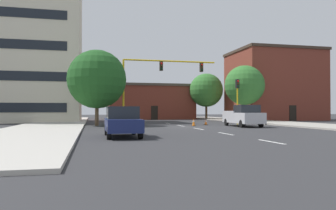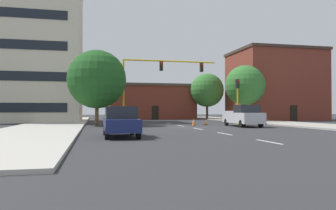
{
  "view_description": "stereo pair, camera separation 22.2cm",
  "coord_description": "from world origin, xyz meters",
  "px_view_note": "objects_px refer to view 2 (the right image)",
  "views": [
    {
      "loc": [
        -8.44,
        -28.21,
        1.54
      ],
      "look_at": [
        -0.73,
        4.89,
        2.06
      ],
      "focal_mm": 34.86,
      "sensor_mm": 36.0,
      "label": 1
    },
    {
      "loc": [
        -8.22,
        -28.26,
        1.54
      ],
      "look_at": [
        -0.73,
        4.89,
        2.06
      ],
      "focal_mm": 34.86,
      "sensor_mm": 36.0,
      "label": 2
    }
  ],
  "objects_px": {
    "tree_right_mid": "(245,85)",
    "traffic_cone_roadside_a": "(193,122)",
    "tree_left_near": "(97,79)",
    "traffic_signal_gantry": "(138,102)",
    "traffic_light_pole_right": "(238,91)",
    "pickup_truck_silver": "(243,116)",
    "tree_right_far": "(207,90)",
    "sedan_navy_near_left": "(121,121)",
    "traffic_cone_roadside_b": "(206,122)"
  },
  "relations": [
    {
      "from": "traffic_light_pole_right",
      "to": "traffic_cone_roadside_a",
      "type": "relative_size",
      "value": 6.61
    },
    {
      "from": "tree_left_near",
      "to": "traffic_cone_roadside_b",
      "type": "relative_size",
      "value": 12.5
    },
    {
      "from": "traffic_light_pole_right",
      "to": "sedan_navy_near_left",
      "type": "xyz_separation_m",
      "value": [
        -13.36,
        -13.25,
        -2.64
      ]
    },
    {
      "from": "tree_right_far",
      "to": "traffic_cone_roadside_b",
      "type": "distance_m",
      "value": 20.02
    },
    {
      "from": "tree_right_mid",
      "to": "pickup_truck_silver",
      "type": "height_order",
      "value": "tree_right_mid"
    },
    {
      "from": "tree_left_near",
      "to": "sedan_navy_near_left",
      "type": "xyz_separation_m",
      "value": [
        1.24,
        -13.96,
        -3.67
      ]
    },
    {
      "from": "traffic_signal_gantry",
      "to": "traffic_cone_roadside_a",
      "type": "relative_size",
      "value": 14.95
    },
    {
      "from": "traffic_light_pole_right",
      "to": "pickup_truck_silver",
      "type": "xyz_separation_m",
      "value": [
        -1.39,
        -4.13,
        -2.55
      ]
    },
    {
      "from": "pickup_truck_silver",
      "to": "traffic_cone_roadside_b",
      "type": "xyz_separation_m",
      "value": [
        -2.28,
        3.82,
        -0.68
      ]
    },
    {
      "from": "tree_right_mid",
      "to": "traffic_cone_roadside_a",
      "type": "relative_size",
      "value": 10.24
    },
    {
      "from": "tree_right_far",
      "to": "sedan_navy_near_left",
      "type": "relative_size",
      "value": 1.66
    },
    {
      "from": "sedan_navy_near_left",
      "to": "traffic_cone_roadside_b",
      "type": "xyz_separation_m",
      "value": [
        9.69,
        12.94,
        -0.6
      ]
    },
    {
      "from": "tree_right_mid",
      "to": "sedan_navy_near_left",
      "type": "height_order",
      "value": "tree_right_mid"
    },
    {
      "from": "tree_right_mid",
      "to": "tree_right_far",
      "type": "bearing_deg",
      "value": 98.55
    },
    {
      "from": "traffic_light_pole_right",
      "to": "tree_right_mid",
      "type": "xyz_separation_m",
      "value": [
        4.57,
        7.58,
        1.27
      ]
    },
    {
      "from": "tree_right_mid",
      "to": "traffic_cone_roadside_a",
      "type": "bearing_deg",
      "value": -136.16
    },
    {
      "from": "pickup_truck_silver",
      "to": "traffic_signal_gantry",
      "type": "bearing_deg",
      "value": 147.19
    },
    {
      "from": "pickup_truck_silver",
      "to": "traffic_cone_roadside_b",
      "type": "bearing_deg",
      "value": 120.83
    },
    {
      "from": "tree_left_near",
      "to": "traffic_cone_roadside_a",
      "type": "xyz_separation_m",
      "value": [
        9.04,
        -2.85,
        -4.2
      ]
    },
    {
      "from": "traffic_light_pole_right",
      "to": "traffic_cone_roadside_a",
      "type": "distance_m",
      "value": 6.75
    },
    {
      "from": "tree_right_far",
      "to": "traffic_cone_roadside_b",
      "type": "relative_size",
      "value": 12.54
    },
    {
      "from": "traffic_cone_roadside_a",
      "to": "traffic_cone_roadside_b",
      "type": "bearing_deg",
      "value": 44.09
    },
    {
      "from": "tree_right_far",
      "to": "pickup_truck_silver",
      "type": "bearing_deg",
      "value": -101.2
    },
    {
      "from": "traffic_cone_roadside_a",
      "to": "tree_right_far",
      "type": "bearing_deg",
      "value": 67.01
    },
    {
      "from": "traffic_signal_gantry",
      "to": "tree_right_mid",
      "type": "xyz_separation_m",
      "value": [
        14.98,
        5.89,
        2.45
      ]
    },
    {
      "from": "traffic_cone_roadside_a",
      "to": "traffic_signal_gantry",
      "type": "bearing_deg",
      "value": 141.73
    },
    {
      "from": "traffic_cone_roadside_b",
      "to": "tree_right_mid",
      "type": "bearing_deg",
      "value": 43.78
    },
    {
      "from": "tree_left_near",
      "to": "traffic_cone_roadside_b",
      "type": "distance_m",
      "value": 11.78
    },
    {
      "from": "traffic_light_pole_right",
      "to": "sedan_navy_near_left",
      "type": "relative_size",
      "value": 1.07
    },
    {
      "from": "tree_right_mid",
      "to": "sedan_navy_near_left",
      "type": "distance_m",
      "value": 27.76
    },
    {
      "from": "tree_right_mid",
      "to": "tree_right_far",
      "type": "relative_size",
      "value": 1.0
    },
    {
      "from": "tree_left_near",
      "to": "traffic_cone_roadside_a",
      "type": "height_order",
      "value": "tree_left_near"
    },
    {
      "from": "sedan_navy_near_left",
      "to": "tree_right_mid",
      "type": "bearing_deg",
      "value": 49.29
    },
    {
      "from": "traffic_cone_roadside_b",
      "to": "sedan_navy_near_left",
      "type": "bearing_deg",
      "value": -126.82
    },
    {
      "from": "traffic_cone_roadside_a",
      "to": "traffic_cone_roadside_b",
      "type": "height_order",
      "value": "traffic_cone_roadside_a"
    },
    {
      "from": "tree_left_near",
      "to": "tree_right_far",
      "type": "relative_size",
      "value": 1.0
    },
    {
      "from": "pickup_truck_silver",
      "to": "tree_right_far",
      "type": "bearing_deg",
      "value": 78.8
    },
    {
      "from": "traffic_light_pole_right",
      "to": "pickup_truck_silver",
      "type": "height_order",
      "value": "traffic_light_pole_right"
    },
    {
      "from": "traffic_signal_gantry",
      "to": "traffic_cone_roadside_b",
      "type": "distance_m",
      "value": 7.33
    },
    {
      "from": "tree_left_near",
      "to": "sedan_navy_near_left",
      "type": "height_order",
      "value": "tree_left_near"
    },
    {
      "from": "traffic_signal_gantry",
      "to": "traffic_light_pole_right",
      "type": "height_order",
      "value": "traffic_signal_gantry"
    },
    {
      "from": "tree_left_near",
      "to": "traffic_signal_gantry",
      "type": "bearing_deg",
      "value": 13.23
    },
    {
      "from": "tree_right_mid",
      "to": "tree_right_far",
      "type": "distance_m",
      "value": 10.56
    },
    {
      "from": "tree_left_near",
      "to": "tree_right_mid",
      "type": "bearing_deg",
      "value": 19.73
    },
    {
      "from": "sedan_navy_near_left",
      "to": "traffic_cone_roadside_b",
      "type": "height_order",
      "value": "sedan_navy_near_left"
    },
    {
      "from": "sedan_navy_near_left",
      "to": "traffic_cone_roadside_a",
      "type": "distance_m",
      "value": 13.58
    },
    {
      "from": "traffic_light_pole_right",
      "to": "traffic_cone_roadside_b",
      "type": "relative_size",
      "value": 8.06
    },
    {
      "from": "tree_right_mid",
      "to": "traffic_cone_roadside_a",
      "type": "height_order",
      "value": "tree_right_mid"
    },
    {
      "from": "traffic_light_pole_right",
      "to": "tree_left_near",
      "type": "xyz_separation_m",
      "value": [
        -14.59,
        0.71,
        1.03
      ]
    },
    {
      "from": "tree_right_far",
      "to": "traffic_cone_roadside_a",
      "type": "distance_m",
      "value": 22.35
    }
  ]
}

